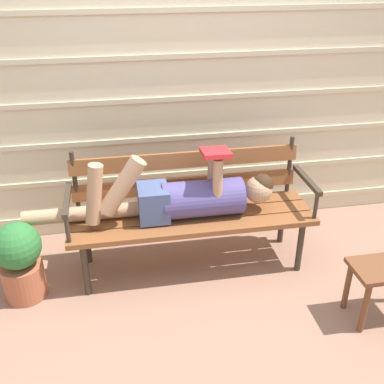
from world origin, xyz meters
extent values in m
plane|color=#936B56|center=(0.00, 0.00, 0.00)|extent=(12.00, 12.00, 0.00)
cube|color=beige|center=(0.00, 0.78, 1.22)|extent=(4.75, 0.06, 2.44)
cube|color=beige|center=(0.00, 0.74, 0.15)|extent=(4.75, 0.02, 0.04)
cube|color=beige|center=(0.00, 0.74, 0.46)|extent=(4.75, 0.02, 0.04)
cube|color=beige|center=(0.00, 0.74, 0.76)|extent=(4.75, 0.02, 0.04)
cube|color=beige|center=(0.00, 0.74, 1.07)|extent=(4.75, 0.02, 0.04)
cube|color=beige|center=(0.00, 0.74, 1.37)|extent=(4.75, 0.02, 0.04)
cube|color=beige|center=(0.00, 0.74, 1.67)|extent=(4.75, 0.02, 0.04)
cube|color=brown|center=(0.00, -0.01, 0.40)|extent=(1.67, 0.15, 0.04)
cube|color=brown|center=(0.00, 0.14, 0.40)|extent=(1.67, 0.15, 0.04)
cube|color=brown|center=(0.00, 0.30, 0.40)|extent=(1.67, 0.15, 0.04)
cube|color=brown|center=(0.00, 0.37, 0.54)|extent=(1.60, 0.05, 0.11)
cube|color=brown|center=(0.00, 0.37, 0.74)|extent=(1.60, 0.05, 0.11)
cylinder|color=#382D23|center=(-0.77, 0.37, 0.64)|extent=(0.03, 0.03, 0.43)
cylinder|color=#382D23|center=(0.77, 0.37, 0.64)|extent=(0.03, 0.03, 0.43)
cylinder|color=#382D23|center=(-0.73, -0.04, 0.19)|extent=(0.04, 0.04, 0.39)
cylinder|color=#382D23|center=(0.73, -0.04, 0.19)|extent=(0.04, 0.04, 0.39)
cylinder|color=#382D23|center=(-0.73, 0.32, 0.19)|extent=(0.04, 0.04, 0.39)
cylinder|color=#382D23|center=(0.73, 0.32, 0.19)|extent=(0.04, 0.04, 0.39)
cube|color=#382D23|center=(-0.81, 0.14, 0.62)|extent=(0.04, 0.44, 0.03)
cylinder|color=#382D23|center=(-0.81, -0.04, 0.52)|extent=(0.03, 0.03, 0.20)
cube|color=#382D23|center=(0.81, 0.14, 0.62)|extent=(0.04, 0.44, 0.03)
cylinder|color=#382D23|center=(0.81, -0.04, 0.52)|extent=(0.03, 0.03, 0.20)
cylinder|color=#514784|center=(0.07, 0.14, 0.55)|extent=(0.55, 0.25, 0.25)
cube|color=#475684|center=(-0.26, 0.14, 0.55)|extent=(0.20, 0.24, 0.23)
sphere|color=tan|center=(0.46, 0.14, 0.58)|extent=(0.19, 0.19, 0.19)
sphere|color=#382314|center=(0.48, 0.14, 0.61)|extent=(0.16, 0.16, 0.16)
cylinder|color=tan|center=(-0.46, 0.08, 0.72)|extent=(0.32, 0.11, 0.40)
cylinder|color=tan|center=(-0.63, 0.08, 0.68)|extent=(0.15, 0.09, 0.41)
cylinder|color=tan|center=(-0.73, 0.20, 0.48)|extent=(0.78, 0.10, 0.10)
cylinder|color=tan|center=(0.15, 0.06, 0.70)|extent=(0.06, 0.06, 0.31)
cylinder|color=tan|center=(0.15, 0.22, 0.70)|extent=(0.06, 0.06, 0.31)
cube|color=red|center=(0.15, 0.14, 0.88)|extent=(0.19, 0.26, 0.07)
cylinder|color=brown|center=(0.88, -0.68, 0.18)|extent=(0.04, 0.04, 0.35)
cylinder|color=brown|center=(0.88, -0.47, 0.18)|extent=(0.04, 0.04, 0.35)
cylinder|color=#AD5B3D|center=(-1.14, 0.02, 0.12)|extent=(0.27, 0.27, 0.25)
sphere|color=#2D7033|center=(-1.14, 0.02, 0.39)|extent=(0.30, 0.30, 0.30)
camera|label=1|loc=(-0.48, -2.50, 2.03)|focal=42.67mm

